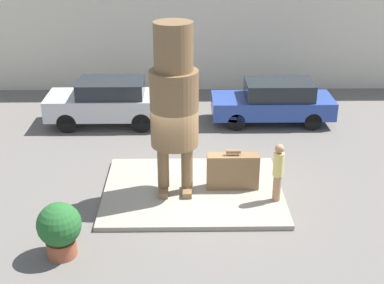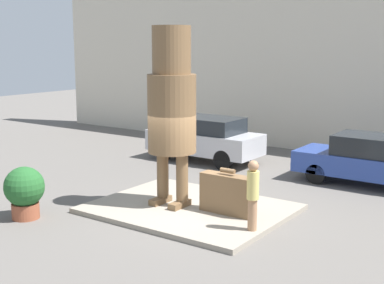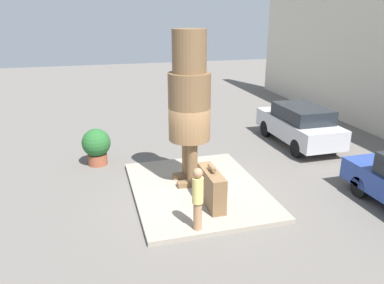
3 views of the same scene
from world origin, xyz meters
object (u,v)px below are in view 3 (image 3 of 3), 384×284
at_px(giant_suitcase, 211,188).
at_px(parked_car_silver, 299,124).
at_px(planter_pot, 96,145).
at_px(statue_figure, 189,97).
at_px(tourist, 198,196).

relative_size(giant_suitcase, parked_car_silver, 0.34).
xyz_separation_m(parked_car_silver, planter_pot, (-0.04, -7.97, -0.15)).
bearing_deg(statue_figure, planter_pot, -133.03).
bearing_deg(planter_pot, giant_suitcase, 35.31).
xyz_separation_m(statue_figure, planter_pot, (-2.52, -2.70, -2.10)).
height_order(statue_figure, planter_pot, statue_figure).
distance_m(statue_figure, parked_car_silver, 6.14).
relative_size(giant_suitcase, tourist, 0.88).
distance_m(statue_figure, tourist, 3.26).
distance_m(parked_car_silver, planter_pot, 7.98).
height_order(statue_figure, giant_suitcase, statue_figure).
bearing_deg(statue_figure, tourist, -11.17).
bearing_deg(tourist, parked_car_silver, 131.60).
relative_size(tourist, planter_pot, 1.23).
distance_m(tourist, planter_pot, 5.63).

